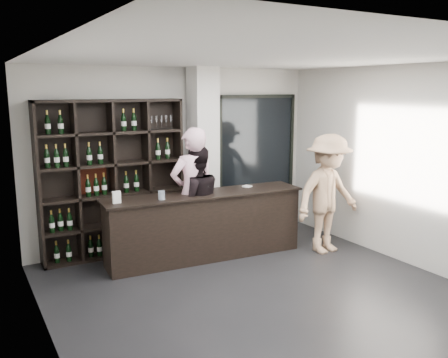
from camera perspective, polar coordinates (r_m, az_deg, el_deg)
floor at (r=6.01m, az=5.68°, el=-14.41°), size 5.00×5.50×0.01m
wine_shelf at (r=7.40m, az=-13.22°, el=-0.01°), size 2.20×0.35×2.40m
structural_column at (r=7.82m, az=-2.50°, el=2.70°), size 0.40×0.40×2.90m
glass_panel at (r=8.61m, az=3.96°, el=3.10°), size 1.60×0.08×2.10m
tasting_counter at (r=7.24m, az=-2.28°, el=-5.61°), size 3.08×0.64×1.01m
taster_pink at (r=7.13m, az=-3.77°, el=-1.79°), size 0.75×0.51×2.00m
taster_black at (r=7.19m, az=-3.39°, el=-2.86°), size 0.89×0.73×1.71m
customer at (r=7.57m, az=12.38°, el=-1.78°), size 1.26×0.78×1.87m
wine_glass at (r=6.97m, az=-2.10°, el=-1.08°), size 0.11×0.11×0.21m
spit_cup at (r=6.74m, az=-7.52°, el=-1.95°), size 0.12×0.12×0.13m
napkin_stack at (r=7.56m, az=2.80°, el=-0.89°), size 0.15×0.15×0.02m
card_stand at (r=6.64m, az=-12.80°, el=-2.15°), size 0.11×0.06×0.17m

